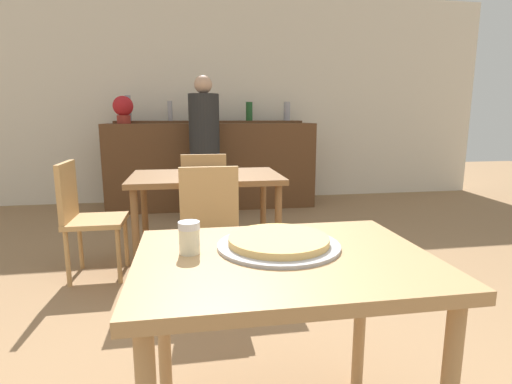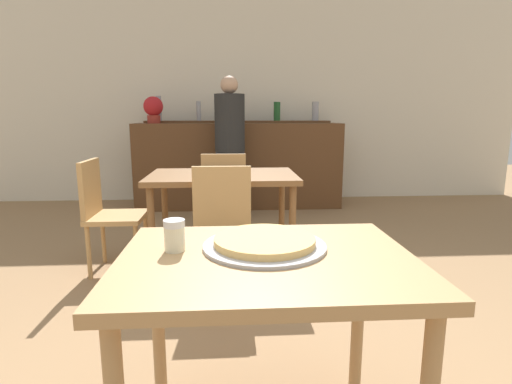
{
  "view_description": "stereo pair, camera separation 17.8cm",
  "coord_description": "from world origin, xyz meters",
  "px_view_note": "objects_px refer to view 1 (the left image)",
  "views": [
    {
      "loc": [
        -0.29,
        -1.18,
        1.17
      ],
      "look_at": [
        0.0,
        0.55,
        0.84
      ],
      "focal_mm": 28.0,
      "sensor_mm": 36.0,
      "label": 1
    },
    {
      "loc": [
        -0.11,
        -1.2,
        1.17
      ],
      "look_at": [
        0.0,
        0.55,
        0.84
      ],
      "focal_mm": 28.0,
      "sensor_mm": 36.0,
      "label": 2
    }
  ],
  "objects_px": {
    "chair_far_side_left": "(84,212)",
    "person_standing": "(205,143)",
    "potted_plant": "(123,108)",
    "chair_far_side_back": "(204,194)",
    "chair_far_side_front": "(211,226)",
    "cheese_shaker": "(189,237)",
    "pizza_tray": "(280,242)"
  },
  "relations": [
    {
      "from": "cheese_shaker",
      "to": "person_standing",
      "type": "bearing_deg",
      "value": 86.79
    },
    {
      "from": "chair_far_side_left",
      "to": "pizza_tray",
      "type": "distance_m",
      "value": 2.02
    },
    {
      "from": "chair_far_side_front",
      "to": "cheese_shaker",
      "type": "bearing_deg",
      "value": -96.11
    },
    {
      "from": "chair_far_side_left",
      "to": "person_standing",
      "type": "xyz_separation_m",
      "value": [
        0.94,
        1.59,
        0.38
      ]
    },
    {
      "from": "pizza_tray",
      "to": "potted_plant",
      "type": "bearing_deg",
      "value": 105.42
    },
    {
      "from": "chair_far_side_left",
      "to": "pizza_tray",
      "type": "height_order",
      "value": "chair_far_side_left"
    },
    {
      "from": "chair_far_side_front",
      "to": "potted_plant",
      "type": "distance_m",
      "value": 2.89
    },
    {
      "from": "chair_far_side_front",
      "to": "chair_far_side_left",
      "type": "bearing_deg",
      "value": 149.32
    },
    {
      "from": "chair_far_side_back",
      "to": "potted_plant",
      "type": "xyz_separation_m",
      "value": [
        -0.88,
        1.6,
        0.77
      ]
    },
    {
      "from": "chair_far_side_left",
      "to": "cheese_shaker",
      "type": "xyz_separation_m",
      "value": [
        0.75,
        -1.72,
        0.3
      ]
    },
    {
      "from": "pizza_tray",
      "to": "person_standing",
      "type": "xyz_separation_m",
      "value": [
        -0.12,
        3.29,
        0.11
      ]
    },
    {
      "from": "pizza_tray",
      "to": "potted_plant",
      "type": "distance_m",
      "value": 4.0
    },
    {
      "from": "chair_far_side_back",
      "to": "person_standing",
      "type": "distance_m",
      "value": 1.13
    },
    {
      "from": "chair_far_side_back",
      "to": "chair_far_side_front",
      "type": "bearing_deg",
      "value": 90.0
    },
    {
      "from": "chair_far_side_back",
      "to": "person_standing",
      "type": "relative_size",
      "value": 0.53
    },
    {
      "from": "chair_far_side_back",
      "to": "chair_far_side_left",
      "type": "bearing_deg",
      "value": 30.68
    },
    {
      "from": "chair_far_side_left",
      "to": "person_standing",
      "type": "relative_size",
      "value": 0.53
    },
    {
      "from": "chair_far_side_front",
      "to": "pizza_tray",
      "type": "distance_m",
      "value": 1.22
    },
    {
      "from": "chair_far_side_left",
      "to": "pizza_tray",
      "type": "relative_size",
      "value": 2.05
    },
    {
      "from": "chair_far_side_front",
      "to": "cheese_shaker",
      "type": "distance_m",
      "value": 1.24
    },
    {
      "from": "chair_far_side_back",
      "to": "person_standing",
      "type": "height_order",
      "value": "person_standing"
    },
    {
      "from": "pizza_tray",
      "to": "cheese_shaker",
      "type": "distance_m",
      "value": 0.3
    },
    {
      "from": "chair_far_side_left",
      "to": "potted_plant",
      "type": "bearing_deg",
      "value": 0.07
    },
    {
      "from": "chair_far_side_front",
      "to": "chair_far_side_left",
      "type": "xyz_separation_m",
      "value": [
        -0.88,
        0.52,
        0.0
      ]
    },
    {
      "from": "chair_far_side_front",
      "to": "person_standing",
      "type": "height_order",
      "value": "person_standing"
    },
    {
      "from": "chair_far_side_front",
      "to": "cheese_shaker",
      "type": "relative_size",
      "value": 8.11
    },
    {
      "from": "pizza_tray",
      "to": "chair_far_side_back",
      "type": "bearing_deg",
      "value": 94.45
    },
    {
      "from": "chair_far_side_back",
      "to": "chair_far_side_left",
      "type": "xyz_separation_m",
      "value": [
        -0.88,
        -0.52,
        0.0
      ]
    },
    {
      "from": "chair_far_side_front",
      "to": "chair_far_side_back",
      "type": "bearing_deg",
      "value": 90.0
    },
    {
      "from": "person_standing",
      "to": "potted_plant",
      "type": "bearing_deg",
      "value": 150.55
    },
    {
      "from": "chair_far_side_front",
      "to": "pizza_tray",
      "type": "bearing_deg",
      "value": -81.67
    },
    {
      "from": "cheese_shaker",
      "to": "person_standing",
      "type": "relative_size",
      "value": 0.07
    }
  ]
}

